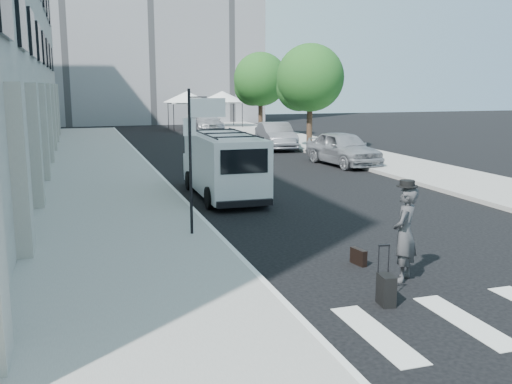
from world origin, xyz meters
TOP-DOWN VIEW (x-y plane):
  - ground at (0.00, 0.00)m, footprint 120.00×120.00m
  - sidewalk_left at (-4.25, 16.00)m, footprint 4.50×48.00m
  - sidewalk_right at (9.00, 20.00)m, footprint 4.00×56.00m
  - sign_pole at (-2.36, 3.20)m, footprint 1.03×0.07m
  - tree_near at (7.50, 20.15)m, footprint 3.80×3.83m
  - tree_far at (7.50, 29.15)m, footprint 3.80×3.83m
  - tent_left at (4.00, 38.00)m, footprint 4.00×4.00m
  - tent_right at (7.20, 38.50)m, footprint 4.00×4.00m
  - businessman at (0.71, -0.98)m, footprint 0.80×0.78m
  - briefcase at (0.35, 0.16)m, footprint 0.19×0.45m
  - suitcase at (-0.25, -2.00)m, footprint 0.28×0.40m
  - cargo_van at (-0.49, 8.29)m, footprint 2.01×5.53m
  - parked_car_a at (6.80, 14.04)m, footprint 2.31×4.83m
  - parked_car_b at (6.10, 21.51)m, footprint 2.18×4.87m
  - parked_car_c at (5.00, 35.17)m, footprint 2.19×5.23m

SIDE VIEW (x-z plane):
  - ground at x=0.00m, z-range 0.00..0.00m
  - sidewalk_left at x=-4.25m, z-range 0.00..0.15m
  - sidewalk_right at x=9.00m, z-range 0.00..0.15m
  - briefcase at x=0.35m, z-range 0.00..0.34m
  - suitcase at x=-0.25m, z-range -0.24..0.79m
  - parked_car_c at x=5.00m, z-range 0.00..1.51m
  - parked_car_b at x=6.10m, z-range 0.00..1.55m
  - parked_car_a at x=6.80m, z-range 0.00..1.59m
  - businessman at x=0.71m, z-range 0.00..1.85m
  - cargo_van at x=-0.49m, z-range 0.05..2.14m
  - sign_pole at x=-2.36m, z-range 0.90..4.40m
  - tent_left at x=4.00m, z-range 1.11..4.31m
  - tent_right at x=7.20m, z-range 1.11..4.31m
  - tree_near at x=7.50m, z-range 0.96..6.99m
  - tree_far at x=7.50m, z-range 0.96..6.99m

